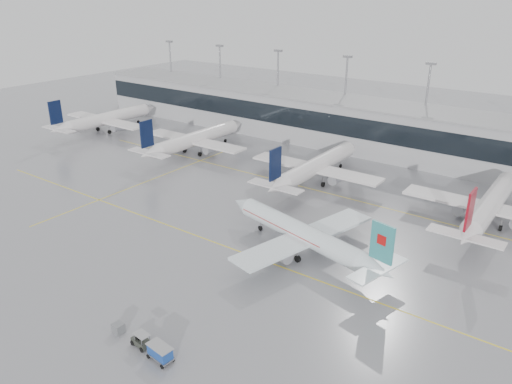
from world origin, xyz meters
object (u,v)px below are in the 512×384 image
Objects in this scene: baggage_tug at (141,341)px; baggage_cart at (160,352)px; gse_unit at (118,328)px; air_canada_jet at (305,235)px.

baggage_tug is 3.64m from baggage_cart.
baggage_cart is at bearing 1.27° from gse_unit.
baggage_tug is (-4.09, -30.24, -2.69)m from air_canada_jet.
air_canada_jet is 30.69m from baggage_cart.
baggage_tug is 2.86× the size of gse_unit.
baggage_cart reaches higher than gse_unit.
baggage_tug is 1.13× the size of baggage_cart.
air_canada_jet reaches higher than gse_unit.
gse_unit is (-8.18, -30.26, -2.67)m from air_canada_jet.
air_canada_jet is 31.46m from gse_unit.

